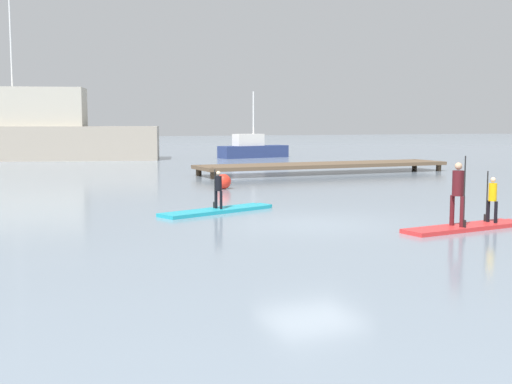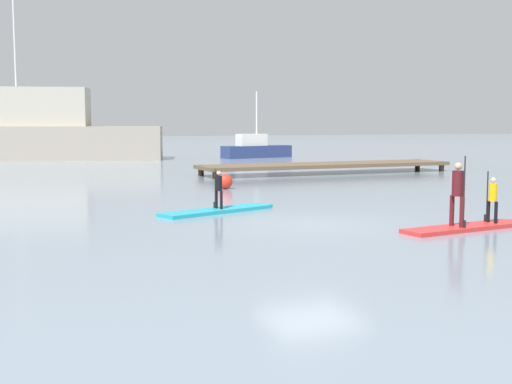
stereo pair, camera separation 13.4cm
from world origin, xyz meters
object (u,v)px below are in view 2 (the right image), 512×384
paddleboard_near (219,210)px  fishing_boat_white_large (49,134)px  paddler_adult (458,190)px  paddler_child_front (492,197)px  paddleboard_far (466,227)px  fishing_boat_green_midground (256,149)px  paddler_child_solo (219,188)px  mooring_buoy_mid (225,181)px

paddleboard_near → fishing_boat_white_large: (-1.53, 31.14, 1.78)m
paddler_adult → fishing_boat_white_large: (-5.63, 36.46, 0.86)m
paddler_adult → paddleboard_near: bearing=127.6°
paddler_child_front → paddleboard_far: bearing=-173.0°
paddler_child_front → fishing_boat_green_midground: size_ratio=0.22×
paddler_child_solo → mooring_buoy_mid: 6.81m
paddler_child_solo → fishing_boat_white_large: (-1.54, 31.12, 1.12)m
paddler_adult → paddleboard_far: bearing=7.5°
fishing_boat_white_large → paddler_child_solo: bearing=-87.2°
fishing_boat_white_large → paddler_adult: bearing=-81.2°
paddleboard_far → paddler_child_front: 1.11m
paddleboard_far → paddleboard_near: bearing=130.0°
fishing_boat_white_large → fishing_boat_green_midground: size_ratio=2.82×
paddler_child_front → fishing_boat_white_large: bearing=100.7°
paddleboard_far → paddler_child_front: (0.87, 0.11, 0.68)m
paddleboard_near → paddler_child_solo: 0.66m
paddler_child_front → fishing_boat_white_large: fishing_boat_white_large is taller
paddleboard_near → paddler_child_solo: paddler_child_solo is taller
paddler_child_solo → paddler_child_front: bearing=-44.4°
paddleboard_far → fishing_boat_green_midground: (8.61, 33.19, 0.61)m
mooring_buoy_mid → fishing_boat_green_midground: bearing=64.1°
paddleboard_far → fishing_boat_green_midground: fishing_boat_green_midground is taller
paddleboard_near → fishing_boat_green_midground: 30.82m
paddler_adult → fishing_boat_green_midground: size_ratio=0.30×
paddler_adult → paddler_child_solo: bearing=127.5°
paddleboard_near → fishing_boat_white_large: 31.23m
paddleboard_far → mooring_buoy_mid: mooring_buoy_mid is taller
paddleboard_far → fishing_boat_white_large: size_ratio=0.23×
paddleboard_near → paddleboard_far: (4.43, -5.28, -0.00)m
paddleboard_near → paddler_child_front: (5.30, -5.17, 0.68)m
mooring_buoy_mid → fishing_boat_white_large: bearing=99.4°
paddler_adult → paddler_child_front: size_ratio=1.33×
paddler_child_solo → fishing_boat_green_midground: size_ratio=0.20×
paddler_adult → paddler_child_front: (1.20, 0.15, -0.24)m
paddler_adult → fishing_boat_green_midground: (8.94, 33.23, -0.32)m
paddleboard_near → paddler_adult: size_ratio=2.24×
paddleboard_near → paddler_adult: bearing=-52.4°
paddler_child_front → paddler_child_solo: bearing=135.6°
paddler_child_solo → paddler_child_front: paddler_child_front is taller
paddleboard_near → paddler_child_solo: bearing=57.8°
paddleboard_near → mooring_buoy_mid: size_ratio=6.43×
fishing_boat_green_midground → paddler_child_front: bearing=-103.2°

